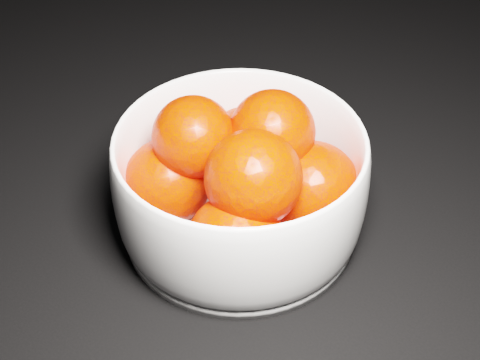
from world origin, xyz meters
The scene contains 3 objects.
ground centered at (0.00, 0.00, 0.00)m, with size 3.00×3.00×0.00m, color black.
bowl centered at (0.25, 0.07, 0.05)m, with size 0.22×0.22×0.11m.
orange_pile centered at (0.26, 0.07, 0.07)m, with size 0.19×0.18×0.13m.
Camera 1 is at (0.52, -0.27, 0.45)m, focal length 50.00 mm.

